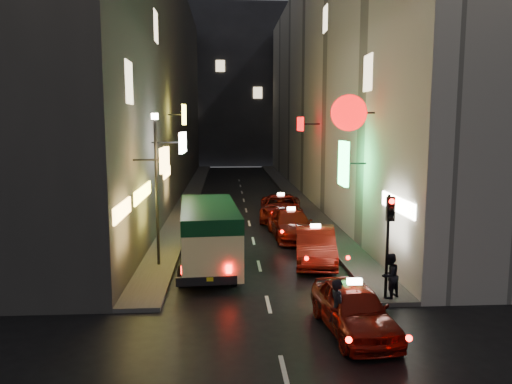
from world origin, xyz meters
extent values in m
cube|color=#393634|center=(-8.00, 34.00, 9.00)|extent=(6.00, 52.00, 18.00)
cube|color=#FFC059|center=(-3.78, 12.35, 4.56)|extent=(0.18, 1.75, 0.96)
cube|color=white|center=(-3.48, 17.39, 5.04)|extent=(0.18, 2.35, 1.00)
cube|color=yellow|center=(-4.00, 24.92, 6.50)|extent=(0.18, 1.30, 1.28)
cube|color=#FFC059|center=(-4.98, 9.88, 3.00)|extent=(0.10, 2.76, 0.55)
cube|color=yellow|center=(-4.98, 14.21, 3.00)|extent=(0.10, 4.05, 0.55)
cube|color=#FFC059|center=(-4.98, 23.12, 3.00)|extent=(0.10, 3.19, 0.55)
cube|color=#FFE5B2|center=(-4.99, 12.00, 7.50)|extent=(0.06, 1.30, 1.60)
cube|color=#FFE5B2|center=(-4.99, 20.00, 11.00)|extent=(0.06, 1.30, 1.60)
cube|color=#B2AEA3|center=(8.00, 34.00, 9.00)|extent=(6.00, 52.00, 18.00)
cylinder|color=#F20A0A|center=(3.88, 13.85, 6.42)|extent=(1.54, 0.18, 1.54)
cube|color=#32FE69|center=(3.97, 14.93, 4.16)|extent=(0.18, 1.37, 2.02)
cube|color=#F20A0A|center=(3.67, 26.34, 5.91)|extent=(0.18, 1.95, 0.94)
cube|color=white|center=(4.98, 10.49, 3.00)|extent=(0.10, 3.44, 0.55)
cube|color=#FFE5B2|center=(4.99, 15.00, 8.20)|extent=(0.06, 1.30, 1.60)
cube|color=#FFE5B2|center=(4.99, 25.00, 12.50)|extent=(0.06, 1.30, 1.60)
cube|color=#35343A|center=(0.00, 66.00, 11.00)|extent=(30.00, 10.00, 22.00)
cube|color=#4B4846|center=(-4.25, 34.00, 0.07)|extent=(1.50, 52.00, 0.15)
cube|color=#4B4846|center=(4.25, 34.00, 0.07)|extent=(1.50, 52.00, 0.15)
cube|color=#F6E599|center=(-2.08, 12.51, 1.53)|extent=(2.64, 6.35, 2.27)
cube|color=#0B371A|center=(-2.08, 12.51, 2.41)|extent=(2.66, 6.37, 0.57)
cube|color=black|center=(-2.08, 12.82, 1.76)|extent=(2.48, 3.88, 0.52)
cube|color=black|center=(-2.08, 9.46, 0.55)|extent=(2.13, 0.34, 0.31)
cube|color=#FF0A05|center=(-2.85, 9.39, 0.96)|extent=(0.19, 0.06, 0.29)
cube|color=#FF0A05|center=(-1.30, 9.39, 0.96)|extent=(0.19, 0.06, 0.29)
cylinder|color=black|center=(-3.04, 14.49, 0.39)|extent=(0.23, 0.79, 0.79)
cylinder|color=black|center=(-1.11, 10.53, 0.39)|extent=(0.23, 0.79, 0.79)
imported|color=#6A1008|center=(2.26, 6.16, 0.83)|extent=(2.64, 5.40, 1.66)
cube|color=white|center=(2.26, 6.16, 1.75)|extent=(0.44, 0.22, 0.16)
sphere|color=#FF0A05|center=(1.53, 3.79, 0.85)|extent=(0.16, 0.16, 0.16)
sphere|color=#FF0A05|center=(3.00, 3.79, 0.85)|extent=(0.16, 0.16, 0.16)
imported|color=#6A1008|center=(2.43, 13.32, 0.90)|extent=(3.03, 5.90, 1.80)
cube|color=white|center=(2.43, 13.32, 1.89)|extent=(0.44, 0.23, 0.16)
sphere|color=#FF0A05|center=(1.63, 10.75, 0.92)|extent=(0.16, 0.16, 0.16)
sphere|color=#FF0A05|center=(3.23, 10.75, 0.92)|extent=(0.16, 0.16, 0.16)
imported|color=#6A1008|center=(2.02, 18.12, 0.85)|extent=(2.54, 5.50, 1.71)
cube|color=white|center=(2.02, 18.12, 1.80)|extent=(0.43, 0.21, 0.16)
sphere|color=#FF0A05|center=(1.26, 15.68, 0.88)|extent=(0.16, 0.16, 0.16)
sphere|color=#FF0A05|center=(2.78, 15.68, 0.88)|extent=(0.16, 0.16, 0.16)
imported|color=#6A1008|center=(2.01, 22.92, 0.90)|extent=(2.84, 5.85, 1.80)
cube|color=white|center=(2.01, 22.92, 1.89)|extent=(0.44, 0.22, 0.16)
sphere|color=#FF0A05|center=(1.21, 20.35, 0.93)|extent=(0.16, 0.16, 0.16)
sphere|color=#FF0A05|center=(2.80, 20.35, 0.93)|extent=(0.16, 0.16, 0.16)
imported|color=black|center=(1.71, 5.82, 0.96)|extent=(0.53, 0.71, 1.93)
imported|color=black|center=(4.09, 8.50, 1.02)|extent=(0.77, 0.71, 1.73)
cylinder|color=black|center=(4.00, 8.60, 1.90)|extent=(0.10, 0.10, 3.50)
cube|color=black|center=(4.00, 8.42, 3.20)|extent=(0.26, 0.18, 0.80)
sphere|color=#FF0A05|center=(4.00, 8.31, 3.47)|extent=(0.18, 0.18, 0.18)
sphere|color=black|center=(4.00, 8.31, 3.20)|extent=(0.17, 0.17, 0.17)
sphere|color=black|center=(4.00, 8.31, 2.93)|extent=(0.17, 0.17, 0.17)
cylinder|color=black|center=(-4.20, 13.00, 3.15)|extent=(0.12, 0.12, 6.00)
cylinder|color=#FFE5BF|center=(-4.20, 13.00, 6.25)|extent=(0.28, 0.28, 0.25)
camera|label=1|loc=(-1.38, -7.37, 6.00)|focal=35.00mm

